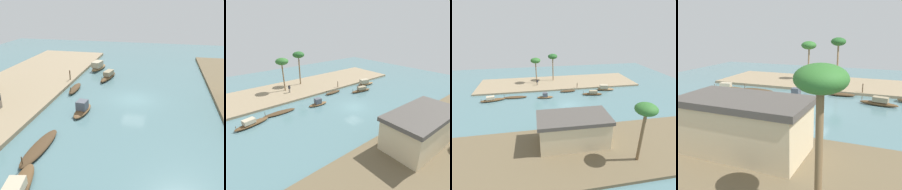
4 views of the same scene
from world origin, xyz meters
The scene contains 15 objects.
river_water centered at (0.00, 0.00, 0.00)m, with size 67.57×67.57×0.00m, color slate.
riverbank_left centered at (0.00, -13.94, 0.18)m, with size 39.68×11.30×0.37m, color #937F60.
riverbank_right centered at (0.00, 13.94, 0.18)m, with size 39.68×11.30×0.37m, color brown.
sampan_with_red_awning centered at (-1.33, -7.18, 0.22)m, with size 3.70×1.09×0.95m.
sampan_near_left_bank centered at (4.15, -4.44, 0.41)m, with size 3.40×1.37×1.23m.
sampan_upstream_small centered at (10.46, -5.59, 0.19)m, with size 5.02×1.34×0.90m.
sampan_midstream centered at (-6.28, -4.29, 0.41)m, with size 4.59×1.71×1.07m.
sampan_foreground centered at (14.90, -4.67, 0.38)m, with size 4.99×2.11×1.09m.
sampan_with_tall_canopy centered at (-10.12, -6.69, 0.53)m, with size 4.19×1.97×1.34m.
person_on_near_bank centered at (5.37, -12.27, 1.11)m, with size 0.48×0.45×1.63m.
mooring_post centered at (-3.90, -8.74, 0.98)m, with size 0.14×0.14×1.22m, color #4C3823.
palm_tree_left_near centered at (1.00, -15.72, 6.56)m, with size 2.43×2.43×7.06m.
palm_tree_left_far centered at (5.48, -14.14, 6.02)m, with size 2.44×2.44×6.47m.
palm_tree_right_tall centered at (-4.60, 16.74, 6.51)m, with size 2.33×2.33×7.11m.
riverside_building centered at (1.93, 12.16, 2.34)m, with size 9.24×5.01×3.89m.
Camera 3 is at (6.76, 31.93, 15.18)m, focal length 29.63 mm.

